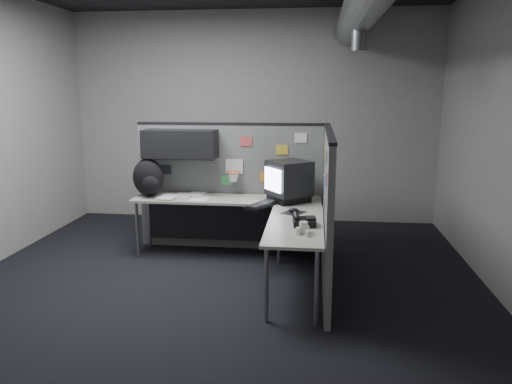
# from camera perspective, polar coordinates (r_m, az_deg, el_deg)

# --- Properties ---
(room) EXTENTS (5.62, 5.62, 3.22)m
(room) POSITION_cam_1_polar(r_m,az_deg,el_deg) (4.92, 2.15, 12.27)
(room) COLOR black
(room) RESTS_ON ground
(partition_back) EXTENTS (2.44, 0.42, 1.63)m
(partition_back) POSITION_cam_1_polar(r_m,az_deg,el_deg) (6.34, -4.34, 2.17)
(partition_back) COLOR slate
(partition_back) RESTS_ON ground
(partition_right) EXTENTS (0.07, 2.23, 1.63)m
(partition_right) POSITION_cam_1_polar(r_m,az_deg,el_deg) (5.27, 8.14, -1.89)
(partition_right) COLOR slate
(partition_right) RESTS_ON ground
(desk) EXTENTS (2.31, 2.11, 0.73)m
(desk) POSITION_cam_1_polar(r_m,az_deg,el_deg) (5.84, -1.42, -2.48)
(desk) COLOR #A3A293
(desk) RESTS_ON ground
(monitor) EXTENTS (0.60, 0.60, 0.49)m
(monitor) POSITION_cam_1_polar(r_m,az_deg,el_deg) (5.89, 3.78, 1.29)
(monitor) COLOR black
(monitor) RESTS_ON desk
(keyboard) EXTENTS (0.37, 0.51, 0.04)m
(keyboard) POSITION_cam_1_polar(r_m,az_deg,el_deg) (5.68, 0.66, -1.47)
(keyboard) COLOR black
(keyboard) RESTS_ON desk
(mouse) EXTENTS (0.29, 0.30, 0.05)m
(mouse) POSITION_cam_1_polar(r_m,az_deg,el_deg) (5.41, 4.32, -2.20)
(mouse) COLOR black
(mouse) RESTS_ON desk
(phone) EXTENTS (0.24, 0.26, 0.11)m
(phone) POSITION_cam_1_polar(r_m,az_deg,el_deg) (4.94, 5.47, -3.32)
(phone) COLOR black
(phone) RESTS_ON desk
(bottles) EXTENTS (0.14, 0.20, 0.09)m
(bottles) POSITION_cam_1_polar(r_m,az_deg,el_deg) (4.65, 5.56, -4.34)
(bottles) COLOR silver
(bottles) RESTS_ON desk
(cup) EXTENTS (0.08, 0.08, 0.11)m
(cup) POSITION_cam_1_polar(r_m,az_deg,el_deg) (4.66, 5.44, -4.08)
(cup) COLOR beige
(cup) RESTS_ON desk
(papers) EXTENTS (0.73, 0.52, 0.02)m
(papers) POSITION_cam_1_polar(r_m,az_deg,el_deg) (6.27, -8.50, -0.45)
(papers) COLOR white
(papers) RESTS_ON desk
(backpack) EXTENTS (0.42, 0.38, 0.47)m
(backpack) POSITION_cam_1_polar(r_m,az_deg,el_deg) (6.31, -12.18, 1.56)
(backpack) COLOR black
(backpack) RESTS_ON desk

